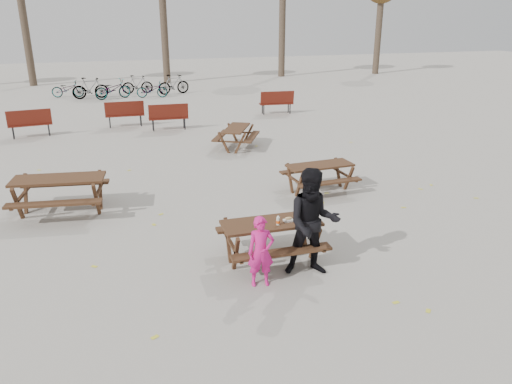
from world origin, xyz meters
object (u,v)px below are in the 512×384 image
object	(u,v)px
soda_bottle	(278,221)
child	(261,252)
picnic_table_far	(236,138)
main_picnic_table	(271,231)
adult	(313,223)
picnic_table_north	(60,196)
food_tray	(288,220)
picnic_table_east	(319,178)

from	to	relation	value
soda_bottle	child	world-z (taller)	child
soda_bottle	picnic_table_far	xyz separation A→B (m)	(1.27, 8.10, -0.50)
main_picnic_table	adult	xyz separation A→B (m)	(0.54, -0.65, 0.38)
picnic_table_far	soda_bottle	bearing A→B (deg)	-162.30
soda_bottle	picnic_table_north	bearing A→B (deg)	137.43
food_tray	picnic_table_far	distance (m)	8.08
food_tray	soda_bottle	bearing A→B (deg)	-157.41
food_tray	picnic_table_north	xyz separation A→B (m)	(-4.20, 3.55, -0.36)
child	picnic_table_north	size ratio (longest dim) A/B	0.62
picnic_table_north	picnic_table_far	world-z (taller)	picnic_table_north
picnic_table_east	picnic_table_far	xyz separation A→B (m)	(-0.99, 4.72, -0.01)
adult	picnic_table_east	xyz separation A→B (m)	(1.80, 3.87, -0.61)
child	picnic_table_north	world-z (taller)	child
soda_bottle	adult	bearing A→B (deg)	-46.78
main_picnic_table	picnic_table_far	xyz separation A→B (m)	(1.34, 7.94, -0.24)
child	main_picnic_table	bearing A→B (deg)	67.35
soda_bottle	child	xyz separation A→B (m)	(-0.51, -0.63, -0.23)
child	picnic_table_far	distance (m)	8.91
child	picnic_table_east	world-z (taller)	child
main_picnic_table	food_tray	world-z (taller)	food_tray
food_tray	picnic_table_north	size ratio (longest dim) A/B	0.09
food_tray	picnic_table_north	world-z (taller)	picnic_table_north
adult	picnic_table_far	world-z (taller)	adult
adult	food_tray	bearing A→B (deg)	125.20
picnic_table_north	child	bearing A→B (deg)	-43.88
food_tray	picnic_table_east	distance (m)	3.88
child	picnic_table_east	bearing A→B (deg)	61.67
soda_bottle	food_tray	bearing A→B (deg)	22.59
soda_bottle	adult	size ratio (longest dim) A/B	0.09
picnic_table_east	soda_bottle	bearing A→B (deg)	-128.42
food_tray	picnic_table_east	world-z (taller)	food_tray
soda_bottle	picnic_table_east	distance (m)	4.10
picnic_table_north	picnic_table_east	bearing A→B (deg)	4.68
main_picnic_table	child	world-z (taller)	child
main_picnic_table	picnic_table_far	bearing A→B (deg)	80.40
child	picnic_table_east	size ratio (longest dim) A/B	0.74
picnic_table_far	picnic_table_east	bearing A→B (deg)	-141.49
main_picnic_table	soda_bottle	bearing A→B (deg)	-65.18
main_picnic_table	child	xyz separation A→B (m)	(-0.44, -0.79, 0.03)
main_picnic_table	picnic_table_north	xyz separation A→B (m)	(-3.90, 3.49, -0.16)
main_picnic_table	child	size ratio (longest dim) A/B	1.46
picnic_table_east	child	bearing A→B (deg)	-129.29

